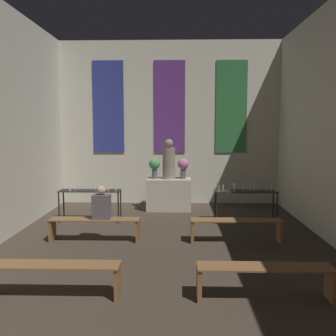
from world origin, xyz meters
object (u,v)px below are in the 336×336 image
object	(u,v)px
candle_rack_left	(90,194)
pew_second_left	(54,273)
flower_vase_right	(183,166)
candle_rack_right	(246,195)
pew_back_right	(236,226)
flower_vase_left	(154,166)
statue	(169,161)
person_seated	(101,204)
altar	(169,194)
pew_back_left	(95,225)
pew_second_right	(265,275)

from	to	relation	value
candle_rack_left	pew_second_left	bearing A→B (deg)	-83.61
flower_vase_right	pew_second_left	size ratio (longest dim) A/B	0.31
candle_rack_right	pew_back_right	xyz separation A→B (m)	(-0.48, -1.62, -0.35)
flower_vase_left	pew_back_right	size ratio (longest dim) A/B	0.31
pew_back_right	candle_rack_left	bearing A→B (deg)	154.18
flower_vase_left	pew_back_right	world-z (taller)	flower_vase_left
candle_rack_left	statue	bearing A→B (deg)	35.20
candle_rack_left	person_seated	distance (m)	1.74
flower_vase_right	candle_rack_right	world-z (taller)	flower_vase_right
flower_vase_left	flower_vase_right	distance (m)	0.81
flower_vase_left	altar	bearing A→B (deg)	0.00
pew_back_right	person_seated	size ratio (longest dim) A/B	2.67
flower_vase_right	pew_back_left	size ratio (longest dim) A/B	0.31
pew_back_left	statue	bearing A→B (deg)	64.08
person_seated	pew_second_left	bearing A→B (deg)	-93.28
pew_second_left	pew_second_right	distance (m)	2.89
altar	pew_back_left	xyz separation A→B (m)	(-1.44, -2.97, -0.11)
pew_back_right	pew_second_left	bearing A→B (deg)	-138.58
flower_vase_right	pew_back_right	bearing A→B (deg)	-70.69
flower_vase_right	candle_rack_left	size ratio (longest dim) A/B	0.38
statue	pew_back_left	xyz separation A→B (m)	(-1.44, -2.97, -1.06)
candle_rack_left	pew_back_left	world-z (taller)	candle_rack_left
altar	pew_second_right	size ratio (longest dim) A/B	0.68
flower_vase_right	pew_second_left	distance (m)	5.89
statue	candle_rack_right	bearing A→B (deg)	-34.96
person_seated	pew_second_right	bearing A→B (deg)	-42.90
altar	candle_rack_right	bearing A→B (deg)	-34.96
altar	pew_back_left	world-z (taller)	altar
candle_rack_left	pew_second_right	xyz separation A→B (m)	(3.36, -4.17, -0.35)
altar	flower_vase_left	world-z (taller)	flower_vase_left
pew_second_left	pew_back_right	size ratio (longest dim) A/B	1.00
altar	flower_vase_right	world-z (taller)	flower_vase_right
pew_second_right	person_seated	xyz separation A→B (m)	(-2.74, 2.55, 0.43)
flower_vase_left	pew_second_right	xyz separation A→B (m)	(1.85, -5.52, -0.92)
pew_second_left	pew_second_right	xyz separation A→B (m)	(2.89, 0.00, 0.00)
flower_vase_left	flower_vase_right	size ratio (longest dim) A/B	1.00
altar	candle_rack_left	world-z (taller)	candle_rack_left
altar	pew_second_left	size ratio (longest dim) A/B	0.68
pew_back_left	person_seated	world-z (taller)	person_seated
statue	pew_back_left	world-z (taller)	statue
candle_rack_left	pew_back_left	size ratio (longest dim) A/B	0.83
flower_vase_right	pew_second_right	size ratio (longest dim) A/B	0.31
altar	flower_vase_right	size ratio (longest dim) A/B	2.15
flower_vase_right	candle_rack_right	distance (m)	2.11
pew_back_left	pew_back_right	distance (m)	2.89
candle_rack_right	altar	bearing A→B (deg)	145.04
flower_vase_left	pew_second_left	distance (m)	5.69
candle_rack_left	flower_vase_left	bearing A→B (deg)	41.79
statue	flower_vase_right	world-z (taller)	statue
flower_vase_right	pew_back_right	distance (m)	3.28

